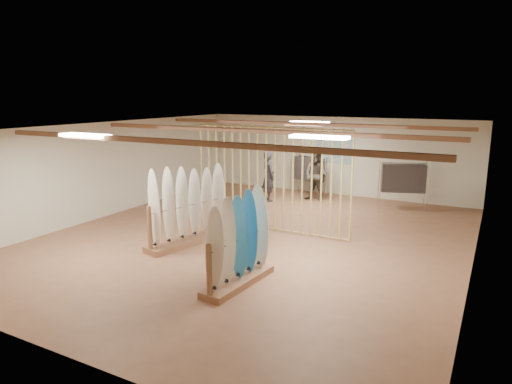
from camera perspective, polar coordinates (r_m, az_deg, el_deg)
The scene contains 16 objects.
floor at distance 11.70m, azimuth 0.00°, elevation -5.75°, with size 12.00×12.00×0.00m, color #946248.
ceiling at distance 11.16m, azimuth 0.00°, elevation 8.05°, with size 12.00×12.00×0.00m, color gray.
wall_back at distance 16.81m, azimuth 9.74°, elevation 4.46°, with size 12.00×12.00×0.00m, color beige.
wall_front at distance 6.86m, azimuth -24.65°, elevation -7.68°, with size 12.00×12.00×0.00m, color beige.
wall_left at distance 14.37m, azimuth -17.88°, elevation 2.76°, with size 12.00×12.00×0.00m, color beige.
wall_right at distance 10.06m, azimuth 25.99°, elevation -1.72°, with size 12.00×12.00×0.00m, color beige.
ceiling_slats at distance 11.17m, azimuth 0.00°, elevation 7.64°, with size 9.50×6.12×0.10m, color brown.
light_panels at distance 11.17m, azimuth 0.00°, elevation 7.75°, with size 1.20×0.35×0.06m, color white.
bamboo_partition at distance 12.05m, azimuth 1.80°, elevation 1.64°, with size 4.45×0.05×2.78m.
poster at distance 16.77m, azimuth 9.74°, elevation 5.13°, with size 1.40×0.03×0.90m, color teal.
rack_left at distance 11.23m, azimuth -8.38°, elevation -3.18°, with size 1.10×2.42×1.91m.
rack_right at distance 8.75m, azimuth -2.23°, elevation -7.85°, with size 0.64×1.90×1.78m.
clothing_rack_a at distance 16.57m, azimuth 6.59°, elevation 2.86°, with size 1.29×0.81×1.46m.
clothing_rack_b at distance 15.08m, azimuth 17.94°, elevation 1.64°, with size 1.38×0.80×1.54m.
shopper_a at distance 15.54m, azimuth 1.58°, elevation 2.39°, with size 0.70×0.48×1.93m, color #292831.
shopper_b at distance 15.59m, azimuth 7.53°, elevation 2.48°, with size 0.97×0.76×2.01m, color #332C27.
Camera 1 is at (5.26, -9.81, 3.60)m, focal length 32.00 mm.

